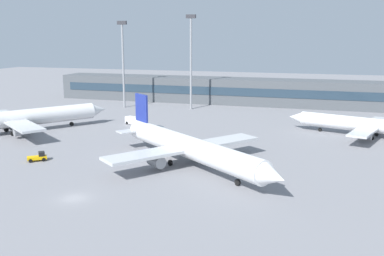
% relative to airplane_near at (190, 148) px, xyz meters
% --- Properties ---
extents(ground_plane, '(400.00, 400.00, 0.00)m').
position_rel_airplane_near_xyz_m(ground_plane, '(-11.49, 19.32, -3.51)').
color(ground_plane, gray).
extents(terminal_building, '(125.81, 12.13, 9.00)m').
position_rel_airplane_near_xyz_m(terminal_building, '(-11.49, 78.71, 1.00)').
color(terminal_building, '#4C5156').
rests_on(terminal_building, ground_plane).
extents(airplane_near, '(38.96, 31.91, 11.50)m').
position_rel_airplane_near_xyz_m(airplane_near, '(0.00, 0.00, 0.00)').
color(airplane_near, white).
rests_on(airplane_near, ground_plane).
extents(airplane_mid, '(31.58, 40.46, 11.72)m').
position_rel_airplane_near_xyz_m(airplane_mid, '(-49.34, 15.07, 0.07)').
color(airplane_mid, silver).
rests_on(airplane_mid, ground_plane).
extents(airplane_far, '(37.70, 26.88, 9.57)m').
position_rel_airplane_near_xyz_m(airplane_far, '(32.88, 35.27, -0.59)').
color(airplane_far, white).
rests_on(airplane_far, ground_plane).
extents(baggage_tug_yellow, '(3.75, 3.42, 1.75)m').
position_rel_airplane_near_xyz_m(baggage_tug_yellow, '(-29.04, -5.29, -2.71)').
color(baggage_tug_yellow, '#F2B20C').
rests_on(baggage_tug_yellow, ground_plane).
extents(service_van_white, '(5.56, 3.98, 2.08)m').
position_rel_airplane_near_xyz_m(service_van_white, '(-26.34, 32.77, -2.39)').
color(service_van_white, white).
rests_on(service_van_white, ground_plane).
extents(floodlight_tower_west, '(3.20, 0.80, 30.42)m').
position_rel_airplane_near_xyz_m(floodlight_tower_west, '(-19.24, 62.45, 13.79)').
color(floodlight_tower_west, gray).
rests_on(floodlight_tower_west, ground_plane).
extents(floodlight_tower_east, '(3.20, 0.80, 28.57)m').
position_rel_airplane_near_xyz_m(floodlight_tower_east, '(-41.81, 59.02, 12.84)').
color(floodlight_tower_east, gray).
rests_on(floodlight_tower_east, ground_plane).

